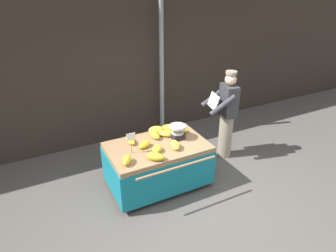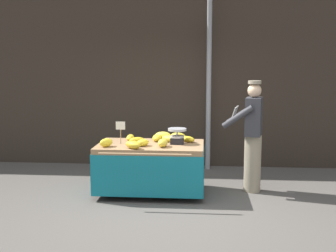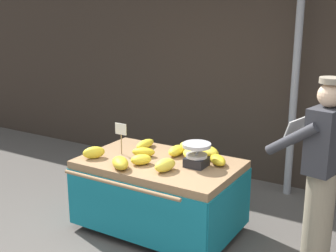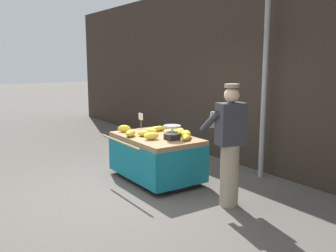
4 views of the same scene
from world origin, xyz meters
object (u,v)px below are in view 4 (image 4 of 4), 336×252
object	(u,v)px
price_sign	(141,118)
banana_bunch_4	(170,132)
banana_bunch_8	(175,134)
banana_bunch_10	(186,134)
banana_cart	(156,148)
banana_bunch_9	(130,133)
banana_bunch_0	(186,137)
vendor_person	(230,145)
banana_bunch_2	(158,129)
weighing_scale	(172,132)
banana_bunch_3	(144,133)
banana_bunch_1	(124,129)
banana_bunch_7	(151,136)
banana_bunch_6	(180,131)
banana_bunch_5	(151,131)
street_pole	(265,81)

from	to	relation	value
price_sign	banana_bunch_4	bearing A→B (deg)	28.38
banana_bunch_8	price_sign	bearing A→B (deg)	-161.65
price_sign	banana_bunch_10	distance (m)	0.94
banana_bunch_4	banana_bunch_8	size ratio (longest dim) A/B	0.95
banana_cart	banana_bunch_9	size ratio (longest dim) A/B	5.82
banana_bunch_0	vendor_person	xyz separation A→B (m)	(0.98, 0.03, 0.06)
banana_bunch_2	banana_bunch_10	world-z (taller)	banana_bunch_10
weighing_scale	price_sign	xyz separation A→B (m)	(-0.85, -0.09, 0.13)
vendor_person	banana_bunch_3	bearing A→B (deg)	-165.41
banana_bunch_1	banana_bunch_7	distance (m)	0.83
banana_bunch_3	banana_bunch_0	bearing A→B (deg)	31.66
banana_bunch_6	weighing_scale	bearing A→B (deg)	-52.78
price_sign	banana_bunch_0	bearing A→B (deg)	14.02
price_sign	banana_bunch_3	xyz separation A→B (m)	(0.36, -0.15, -0.20)
banana_bunch_8	banana_bunch_10	world-z (taller)	banana_bunch_10
price_sign	banana_bunch_3	distance (m)	0.43
weighing_scale	banana_bunch_1	size ratio (longest dim) A/B	1.21
banana_bunch_7	price_sign	bearing A→B (deg)	164.43
vendor_person	banana_bunch_7	bearing A→B (deg)	-160.98
price_sign	banana_bunch_8	size ratio (longest dim) A/B	1.21
price_sign	banana_bunch_2	size ratio (longest dim) A/B	1.16
banana_bunch_1	banana_bunch_8	bearing A→B (deg)	28.74
banana_bunch_0	banana_bunch_9	size ratio (longest dim) A/B	0.95
banana_bunch_5	banana_bunch_3	bearing A→B (deg)	-61.18
banana_bunch_8	vendor_person	distance (m)	1.27
banana_bunch_5	banana_bunch_2	bearing A→B (deg)	120.54
banana_cart	banana_bunch_5	world-z (taller)	banana_bunch_5
price_sign	banana_bunch_10	size ratio (longest dim) A/B	1.24
banana_bunch_10	vendor_person	xyz separation A→B (m)	(1.14, -0.10, 0.05)
banana_bunch_5	banana_bunch_9	bearing A→B (deg)	-89.17
banana_bunch_10	banana_bunch_7	bearing A→B (deg)	-108.84
banana_bunch_0	banana_bunch_9	world-z (taller)	banana_bunch_9
weighing_scale	banana_bunch_5	distance (m)	0.61
banana_bunch_2	weighing_scale	bearing A→B (deg)	-16.20
weighing_scale	banana_bunch_2	size ratio (longest dim) A/B	0.95
banana_cart	banana_bunch_3	distance (m)	0.34
street_pole	banana_cart	size ratio (longest dim) A/B	2.08
banana_bunch_0	banana_bunch_4	bearing A→B (deg)	176.79
banana_bunch_9	banana_bunch_7	bearing A→B (deg)	21.18
banana_bunch_1	banana_bunch_9	world-z (taller)	banana_bunch_1
banana_bunch_0	banana_bunch_5	bearing A→B (deg)	-166.31
banana_bunch_0	banana_bunch_1	xyz separation A→B (m)	(-1.17, -0.50, 0.02)
banana_bunch_3	banana_bunch_7	distance (m)	0.30
price_sign	banana_bunch_5	xyz separation A→B (m)	(0.24, 0.06, -0.20)
banana_bunch_6	banana_bunch_9	world-z (taller)	banana_bunch_6
banana_cart	banana_bunch_7	xyz separation A→B (m)	(0.21, -0.22, 0.28)
banana_bunch_2	banana_bunch_5	distance (m)	0.29
banana_cart	banana_bunch_0	size ratio (longest dim) A/B	6.13
price_sign	banana_bunch_2	xyz separation A→B (m)	(0.09, 0.31, -0.20)
banana_cart	banana_bunch_1	xyz separation A→B (m)	(-0.62, -0.28, 0.28)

